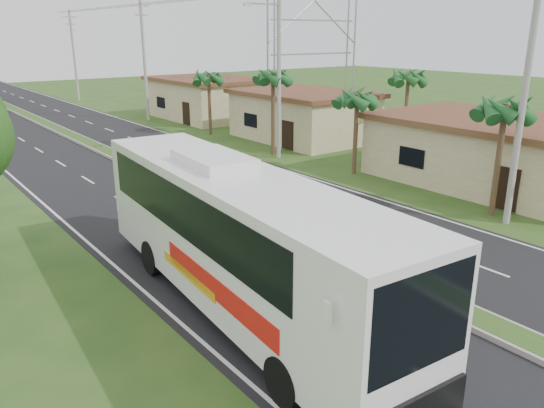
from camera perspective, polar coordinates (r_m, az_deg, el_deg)
ground at (r=17.38m, az=15.55°, el=-9.55°), size 180.00×180.00×0.00m
road_asphalt at (r=32.59m, az=-13.40°, el=3.51°), size 14.00×160.00×0.02m
median_strip at (r=32.57m, az=-13.41°, el=3.66°), size 1.20×160.00×0.18m
lane_edge_left at (r=30.62m, az=-24.85°, el=1.38°), size 0.12×160.00×0.01m
lane_edge_right at (r=35.73m, az=-3.56°, el=5.18°), size 0.12×160.00×0.01m
shop_near at (r=31.18m, az=22.91°, el=5.28°), size 8.60×12.60×3.52m
shop_mid at (r=41.32m, az=3.35°, el=9.53°), size 7.60×10.60×3.67m
shop_far at (r=52.64m, az=-6.80°, el=11.30°), size 8.60×11.60×3.82m
palm_verge_a at (r=24.95m, az=23.78°, el=9.29°), size 2.40×2.40×5.45m
palm_verge_b at (r=30.65m, az=9.16°, el=11.16°), size 2.40×2.40×5.05m
palm_verge_c at (r=35.38m, az=0.11°, el=13.49°), size 2.40×2.40×5.85m
palm_verge_d at (r=43.15m, az=-6.84°, el=13.39°), size 2.40×2.40×5.25m
palm_behind_shop at (r=38.65m, az=14.47°, el=13.03°), size 2.40×2.40×5.65m
utility_pole_a at (r=23.94m, az=25.56°, el=11.03°), size 1.60×0.28×11.00m
utility_pole_b at (r=34.32m, az=0.71°, el=15.25°), size 3.20×0.28×12.00m
utility_pole_c at (r=51.59m, az=-13.58°, el=14.99°), size 1.60×0.28×11.00m
utility_pole_d at (r=70.31m, az=-20.53°, el=14.81°), size 1.60×0.28×10.50m
billboard_lattice at (r=52.19m, az=4.46°, el=16.71°), size 10.18×1.18×12.07m
coach_bus_main at (r=15.22m, az=-3.87°, el=-2.87°), size 3.93×13.88×4.43m
motorcyclist at (r=20.85m, az=-3.52°, el=-1.73°), size 1.89×0.74×2.34m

